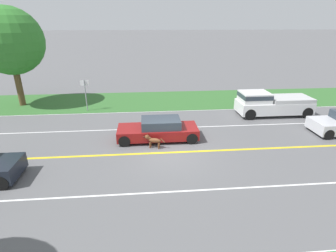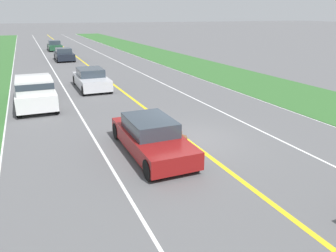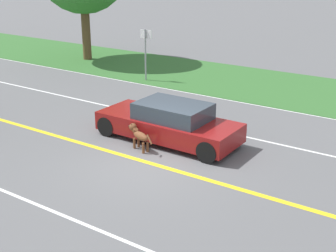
% 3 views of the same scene
% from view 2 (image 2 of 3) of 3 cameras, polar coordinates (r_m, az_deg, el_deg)
% --- Properties ---
extents(ground_plane, '(400.00, 400.00, 0.00)m').
position_cam_2_polar(ground_plane, '(13.43, 3.54, -2.57)').
color(ground_plane, '#5B5B5E').
extents(centre_divider_line, '(0.18, 160.00, 0.01)m').
position_cam_2_polar(centre_divider_line, '(13.42, 3.54, -2.55)').
color(centre_divider_line, yellow).
rests_on(centre_divider_line, ground).
extents(lane_edge_line_left, '(0.14, 160.00, 0.01)m').
position_cam_2_polar(lane_edge_line_left, '(17.57, 24.42, 0.96)').
color(lane_edge_line_left, white).
rests_on(lane_edge_line_left, ground).
extents(lane_dash_same_dir, '(0.10, 160.00, 0.01)m').
position_cam_2_polar(lane_dash_same_dir, '(12.36, -11.18, -4.85)').
color(lane_dash_same_dir, white).
rests_on(lane_dash_same_dir, ground).
extents(lane_dash_oncoming, '(0.10, 160.00, 0.01)m').
position_cam_2_polar(lane_dash_oncoming, '(15.24, 15.39, -0.57)').
color(lane_dash_oncoming, white).
rests_on(lane_dash_oncoming, ground).
extents(ego_car, '(1.84, 4.73, 1.30)m').
position_cam_2_polar(ego_car, '(12.10, -2.94, -1.89)').
color(ego_car, maroon).
rests_on(ego_car, ground).
extents(dog, '(0.52, 1.22, 0.78)m').
position_cam_2_polar(dog, '(12.23, 2.65, -2.35)').
color(dog, brown).
rests_on(dog, ground).
extents(pickup_truck, '(2.05, 5.42, 1.79)m').
position_cam_2_polar(pickup_truck, '(19.67, -22.18, 5.79)').
color(pickup_truck, silver).
rests_on(pickup_truck, ground).
extents(car_trailing_near, '(1.93, 4.69, 1.38)m').
position_cam_2_polar(car_trailing_near, '(23.48, -13.23, 7.95)').
color(car_trailing_near, silver).
rests_on(car_trailing_near, ground).
extents(car_trailing_mid, '(1.89, 4.21, 1.35)m').
position_cam_2_polar(car_trailing_mid, '(39.06, -17.64, 11.75)').
color(car_trailing_mid, black).
rests_on(car_trailing_mid, ground).
extents(car_trailing_far, '(1.82, 4.33, 1.40)m').
position_cam_2_polar(car_trailing_far, '(50.61, -19.13, 13.06)').
color(car_trailing_far, '#1E472D').
rests_on(car_trailing_far, ground).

